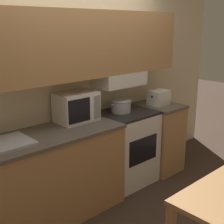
% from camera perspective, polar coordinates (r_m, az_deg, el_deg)
% --- Properties ---
extents(ground_plane, '(16.00, 16.00, 0.00)m').
position_cam_1_polar(ground_plane, '(3.99, -6.15, -13.37)').
color(ground_plane, '#3D2D23').
extents(wall_back, '(5.11, 0.38, 2.55)m').
position_cam_1_polar(wall_back, '(3.48, -6.01, 8.29)').
color(wall_back, beige).
rests_on(wall_back, ground_plane).
extents(lower_counter_main, '(1.56, 0.64, 0.92)m').
position_cam_1_polar(lower_counter_main, '(3.27, -11.44, -11.49)').
color(lower_counter_main, tan).
rests_on(lower_counter_main, ground_plane).
extents(lower_counter_right_stub, '(0.49, 0.64, 0.92)m').
position_cam_1_polar(lower_counter_right_stub, '(4.31, 8.27, -4.48)').
color(lower_counter_right_stub, tan).
rests_on(lower_counter_right_stub, ground_plane).
extents(stove_range, '(0.67, 0.58, 0.92)m').
position_cam_1_polar(stove_range, '(3.92, 2.57, -6.46)').
color(stove_range, white).
rests_on(stove_range, ground_plane).
extents(cooking_pot, '(0.32, 0.24, 0.15)m').
position_cam_1_polar(cooking_pot, '(3.75, 1.66, 1.16)').
color(cooking_pot, '#B7BABF').
rests_on(cooking_pot, stove_range).
extents(microwave, '(0.44, 0.30, 0.32)m').
position_cam_1_polar(microwave, '(3.39, -6.53, 0.93)').
color(microwave, white).
rests_on(microwave, lower_counter_main).
extents(toaster, '(0.27, 0.20, 0.19)m').
position_cam_1_polar(toaster, '(4.15, 8.53, 2.68)').
color(toaster, white).
rests_on(toaster, lower_counter_right_stub).
extents(sink_basin, '(0.49, 0.40, 0.24)m').
position_cam_1_polar(sink_basin, '(2.90, -19.31, -5.44)').
color(sink_basin, '#B7BABF').
rests_on(sink_basin, lower_counter_main).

